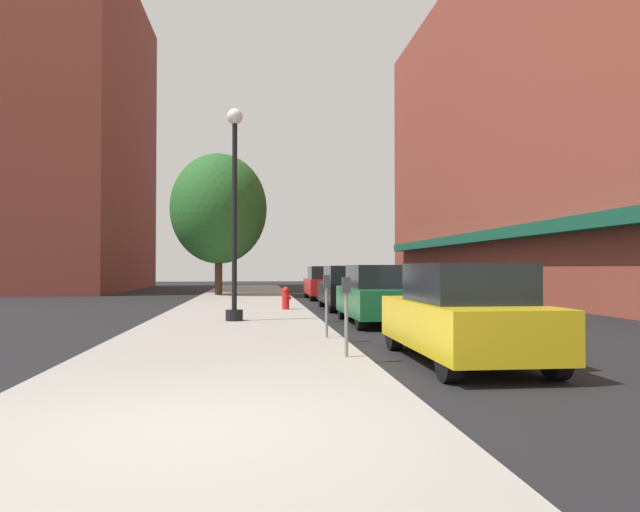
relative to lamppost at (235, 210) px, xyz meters
name	(u,v)px	position (x,y,z in m)	size (l,w,h in m)	color
ground_plane	(341,307)	(4.03, 7.10, -3.20)	(90.00, 90.00, 0.00)	black
sidewalk_slab	(242,305)	(0.03, 8.10, -3.14)	(4.80, 50.00, 0.12)	gray
building_right_brick	(548,113)	(15.01, 11.10, 6.06)	(6.80, 40.00, 18.57)	brown
building_far_background	(91,138)	(-10.98, 26.10, 7.49)	(6.80, 18.00, 21.42)	brown
lamppost	(235,210)	(0.00, 0.00, 0.00)	(0.48, 0.48, 5.90)	black
fire_hydrant	(286,298)	(1.64, 4.29, -2.68)	(0.33, 0.26, 0.79)	red
parking_meter_near	(327,298)	(2.08, -4.12, -2.25)	(0.14, 0.09, 1.31)	slate
parking_meter_far	(346,306)	(2.08, -6.83, -2.25)	(0.14, 0.09, 1.31)	slate
tree_near	(219,209)	(-1.43, 15.76, 1.58)	(5.20, 5.20, 7.66)	#422D1E
car_yellow	(463,314)	(4.03, -6.94, -2.39)	(1.80, 4.30, 1.66)	black
car_green	(378,295)	(4.03, -0.15, -2.39)	(1.80, 4.30, 1.66)	black
car_black	(347,288)	(4.03, 5.56, -2.39)	(1.80, 4.30, 1.66)	black
car_red	(325,283)	(4.03, 12.78, -2.39)	(1.80, 4.30, 1.66)	black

